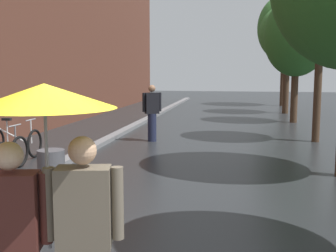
{
  "coord_description": "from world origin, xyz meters",
  "views": [
    {
      "loc": [
        0.78,
        -2.86,
        2.13
      ],
      "look_at": [
        -0.25,
        2.98,
        1.35
      ],
      "focal_mm": 45.53,
      "sensor_mm": 36.0,
      "label": 1
    }
  ],
  "objects_px": {
    "street_tree_4": "(288,33)",
    "pedestrian_walking_midground": "(152,111)",
    "street_tree_3": "(297,36)",
    "litter_bin": "(52,176)",
    "street_tree_5": "(284,28)",
    "parked_bicycle_4": "(15,142)",
    "couple_under_umbrella": "(47,181)"
  },
  "relations": [
    {
      "from": "litter_bin",
      "to": "street_tree_3",
      "type": "bearing_deg",
      "value": 66.19
    },
    {
      "from": "street_tree_5",
      "to": "parked_bicycle_4",
      "type": "distance_m",
      "value": 18.86
    },
    {
      "from": "street_tree_5",
      "to": "street_tree_4",
      "type": "bearing_deg",
      "value": -92.81
    },
    {
      "from": "parked_bicycle_4",
      "to": "couple_under_umbrella",
      "type": "relative_size",
      "value": 0.53
    },
    {
      "from": "couple_under_umbrella",
      "to": "street_tree_4",
      "type": "bearing_deg",
      "value": 79.49
    },
    {
      "from": "litter_bin",
      "to": "street_tree_5",
      "type": "bearing_deg",
      "value": 74.95
    },
    {
      "from": "street_tree_3",
      "to": "parked_bicycle_4",
      "type": "xyz_separation_m",
      "value": [
        -7.54,
        -8.35,
        -3.07
      ]
    },
    {
      "from": "litter_bin",
      "to": "pedestrian_walking_midground",
      "type": "bearing_deg",
      "value": 86.52
    },
    {
      "from": "street_tree_4",
      "to": "pedestrian_walking_midground",
      "type": "xyz_separation_m",
      "value": [
        -4.74,
        -9.19,
        -2.97
      ]
    },
    {
      "from": "street_tree_4",
      "to": "street_tree_5",
      "type": "relative_size",
      "value": 0.81
    },
    {
      "from": "couple_under_umbrella",
      "to": "litter_bin",
      "type": "bearing_deg",
      "value": 115.16
    },
    {
      "from": "pedestrian_walking_midground",
      "to": "couple_under_umbrella",
      "type": "bearing_deg",
      "value": -82.44
    },
    {
      "from": "street_tree_3",
      "to": "street_tree_4",
      "type": "distance_m",
      "value": 3.74
    },
    {
      "from": "litter_bin",
      "to": "parked_bicycle_4",
      "type": "bearing_deg",
      "value": 127.58
    },
    {
      "from": "street_tree_4",
      "to": "parked_bicycle_4",
      "type": "distance_m",
      "value": 14.66
    },
    {
      "from": "street_tree_3",
      "to": "litter_bin",
      "type": "xyz_separation_m",
      "value": [
        -5.09,
        -11.53,
        -3.02
      ]
    },
    {
      "from": "street_tree_4",
      "to": "street_tree_5",
      "type": "xyz_separation_m",
      "value": [
        0.23,
        4.6,
        0.67
      ]
    },
    {
      "from": "street_tree_4",
      "to": "parked_bicycle_4",
      "type": "xyz_separation_m",
      "value": [
        -7.56,
        -12.06,
        -3.49
      ]
    },
    {
      "from": "street_tree_4",
      "to": "parked_bicycle_4",
      "type": "bearing_deg",
      "value": -122.08
    },
    {
      "from": "parked_bicycle_4",
      "to": "pedestrian_walking_midground",
      "type": "xyz_separation_m",
      "value": [
        2.82,
        2.87,
        0.52
      ]
    },
    {
      "from": "street_tree_3",
      "to": "street_tree_4",
      "type": "height_order",
      "value": "street_tree_4"
    },
    {
      "from": "street_tree_3",
      "to": "street_tree_4",
      "type": "bearing_deg",
      "value": 89.7
    },
    {
      "from": "street_tree_4",
      "to": "couple_under_umbrella",
      "type": "bearing_deg",
      "value": -100.51
    },
    {
      "from": "litter_bin",
      "to": "pedestrian_walking_midground",
      "type": "height_order",
      "value": "pedestrian_walking_midground"
    },
    {
      "from": "couple_under_umbrella",
      "to": "pedestrian_walking_midground",
      "type": "bearing_deg",
      "value": 97.56
    },
    {
      "from": "parked_bicycle_4",
      "to": "street_tree_4",
      "type": "bearing_deg",
      "value": 57.92
    },
    {
      "from": "street_tree_3",
      "to": "pedestrian_walking_midground",
      "type": "relative_size",
      "value": 3.0
    },
    {
      "from": "street_tree_4",
      "to": "pedestrian_walking_midground",
      "type": "distance_m",
      "value": 10.76
    },
    {
      "from": "litter_bin",
      "to": "street_tree_4",
      "type": "bearing_deg",
      "value": 71.48
    },
    {
      "from": "street_tree_4",
      "to": "parked_bicycle_4",
      "type": "height_order",
      "value": "street_tree_4"
    },
    {
      "from": "street_tree_3",
      "to": "parked_bicycle_4",
      "type": "relative_size",
      "value": 4.68
    },
    {
      "from": "street_tree_4",
      "to": "litter_bin",
      "type": "relative_size",
      "value": 6.21
    }
  ]
}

